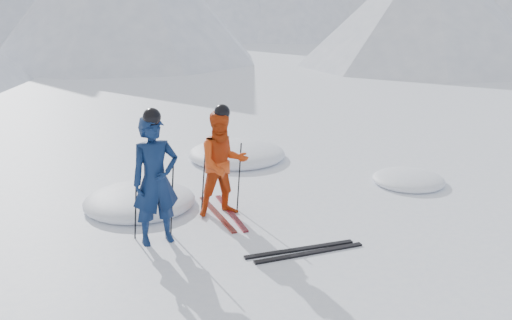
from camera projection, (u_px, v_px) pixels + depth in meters
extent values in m
plane|color=white|center=(377.00, 226.00, 8.76)|extent=(160.00, 160.00, 0.00)
cone|color=#B2BCD1|center=(427.00, 4.00, 29.07)|extent=(14.00, 14.00, 6.50)
imported|color=#0B1D43|center=(155.00, 181.00, 7.93)|extent=(0.81, 0.64, 1.95)
imported|color=#C93E10|center=(223.00, 164.00, 9.00)|extent=(0.96, 0.79, 1.79)
cylinder|color=black|center=(136.00, 199.00, 8.10)|extent=(0.13, 0.09, 1.30)
cylinder|color=black|center=(172.00, 194.00, 8.31)|extent=(0.13, 0.08, 1.30)
cylinder|color=black|center=(204.00, 178.00, 9.26)|extent=(0.12, 0.09, 1.19)
cylinder|color=black|center=(239.00, 177.00, 9.29)|extent=(0.12, 0.08, 1.19)
cube|color=black|center=(217.00, 214.00, 9.23)|extent=(0.38, 1.69, 0.03)
cube|color=black|center=(231.00, 212.00, 9.28)|extent=(0.27, 1.70, 0.03)
cube|color=black|center=(300.00, 249.00, 7.92)|extent=(1.70, 0.26, 0.03)
cube|color=black|center=(309.00, 253.00, 7.80)|extent=(1.70, 0.32, 0.03)
ellipsoid|color=white|center=(140.00, 206.00, 9.62)|extent=(1.97, 1.97, 0.43)
ellipsoid|color=white|center=(408.00, 183.00, 10.81)|extent=(1.42, 1.42, 0.31)
ellipsoid|color=white|center=(237.00, 158.00, 12.49)|extent=(2.22, 2.22, 0.49)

